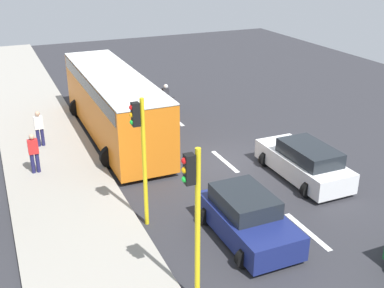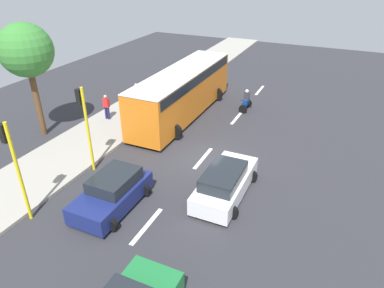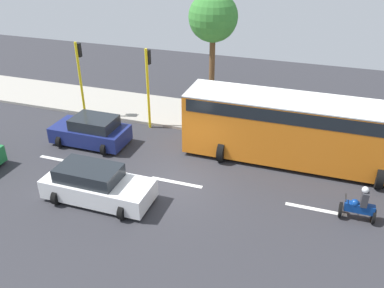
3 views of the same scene
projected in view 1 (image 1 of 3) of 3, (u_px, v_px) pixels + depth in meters
ground_plane at (225, 163)px, 20.93m from camera, size 40.00×60.00×0.10m
sidewalk at (63, 191)px, 18.30m from camera, size 4.00×60.00×0.15m
lane_stripe_far_north at (141, 90)px, 31.03m from camera, size 0.20×2.40×0.01m
lane_stripe_north at (175, 119)px, 25.97m from camera, size 0.20×2.40×0.01m
lane_stripe_mid at (225, 161)px, 20.91m from camera, size 0.20×2.40×0.01m
lane_stripe_south at (307, 231)px, 15.84m from camera, size 0.20×2.40×0.01m
car_white at (304, 162)px, 19.19m from camera, size 2.21×4.53×1.52m
car_dark_blue at (247, 218)px, 15.28m from camera, size 2.30×3.90×1.52m
city_bus at (113, 100)px, 23.00m from camera, size 3.20×11.00×3.16m
motorcycle at (166, 100)px, 27.06m from camera, size 0.60×1.30×1.53m
pedestrian_near_signal at (34, 152)px, 19.25m from camera, size 0.40×0.24×1.69m
pedestrian_by_tree at (39, 128)px, 21.81m from camera, size 0.40×0.24×1.69m
traffic_light_corner at (194, 208)px, 11.56m from camera, size 0.49×0.24×4.50m
traffic_light_midblock at (141, 146)px, 15.11m from camera, size 0.49×0.24×4.50m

